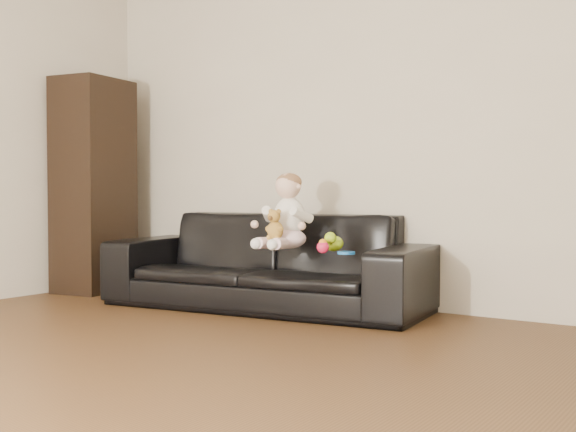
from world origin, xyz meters
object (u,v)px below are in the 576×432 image
Objects in this scene: cabinet at (94,186)px; sofa at (267,261)px; toy_rattle at (323,247)px; toy_blue_disc at (346,253)px; teddy_bear at (275,225)px; toy_green at (334,243)px; baby at (287,215)px.

sofa is at bearing -5.80° from cabinet.
toy_rattle is 0.15m from toy_blue_disc.
teddy_bear is 1.86× the size of toy_blue_disc.
baby is at bearing -178.75° from toy_green.
baby reaches higher than sofa.
toy_rattle is (0.37, -0.01, -0.13)m from teddy_bear.
teddy_bear reaches higher than toy_blue_disc.
sofa is at bearing 169.24° from toy_green.
baby is 0.17m from teddy_bear.
toy_blue_disc is at bearing -16.20° from teddy_bear.
toy_green is at bearing 5.40° from teddy_bear.
baby reaches higher than toy_blue_disc.
cabinet is 8.53× the size of teddy_bear.
sofa is 0.71m from toy_rattle.
sofa reaches higher than toy_green.
toy_green is 1.88× the size of toy_rattle.
baby is 3.52× the size of toy_green.
baby is at bearing -33.59° from sofa.
teddy_bear is 2.65× the size of toy_rattle.
baby is 0.58m from toy_blue_disc.
sofa is 1.77m from cabinet.
toy_blue_disc is (2.46, -0.14, -0.42)m from cabinet.
cabinet is 15.83× the size of toy_blue_disc.
cabinet is 22.61× the size of toy_rattle.
teddy_bear is (0.26, -0.28, 0.27)m from sofa.
cabinet is at bearing 176.38° from sofa.
toy_blue_disc is (0.52, 0.03, -0.16)m from teddy_bear.
toy_blue_disc is at bearing 15.41° from toy_rattle.
baby is 2.50× the size of teddy_bear.
cabinet is 2.36m from toy_rattle.
cabinet is 2.32m from toy_green.
toy_rattle is at bearing -164.59° from toy_blue_disc.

